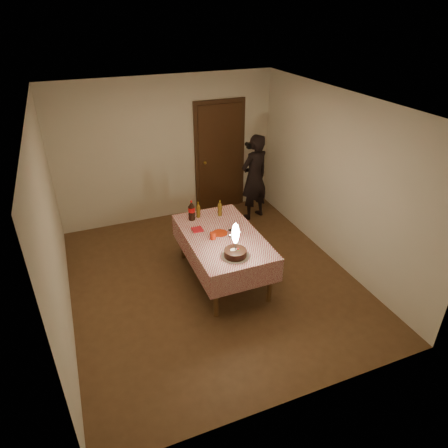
{
  "coord_description": "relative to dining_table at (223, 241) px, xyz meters",
  "views": [
    {
      "loc": [
        -1.63,
        -4.52,
        3.65
      ],
      "look_at": [
        0.17,
        -0.06,
        0.95
      ],
      "focal_mm": 32.0,
      "sensor_mm": 36.0,
      "label": 1
    }
  ],
  "objects": [
    {
      "name": "red_cup",
      "position": [
        -0.16,
        -0.04,
        0.15
      ],
      "size": [
        0.08,
        0.08,
        0.1
      ],
      "primitive_type": "cylinder",
      "color": "#AF250C",
      "rests_on": "dining_table"
    },
    {
      "name": "room_shell",
      "position": [
        -0.13,
        0.08,
        1.01
      ],
      "size": [
        4.04,
        4.54,
        2.62
      ],
      "color": "beige",
      "rests_on": "ground"
    },
    {
      "name": "ground",
      "position": [
        -0.17,
        0.01,
        -0.64
      ],
      "size": [
        4.0,
        4.5,
        0.01
      ],
      "primitive_type": "cube",
      "color": "brown",
      "rests_on": "ground"
    },
    {
      "name": "cola_bottle",
      "position": [
        -0.26,
        0.6,
        0.25
      ],
      "size": [
        0.1,
        0.1,
        0.32
      ],
      "color": "black",
      "rests_on": "dining_table"
    },
    {
      "name": "clear_cup",
      "position": [
        0.1,
        -0.05,
        0.14
      ],
      "size": [
        0.07,
        0.07,
        0.09
      ],
      "primitive_type": "cylinder",
      "color": "white",
      "rests_on": "dining_table"
    },
    {
      "name": "photographer",
      "position": [
        1.26,
        1.6,
        0.17
      ],
      "size": [
        0.68,
        0.54,
        1.62
      ],
      "color": "black",
      "rests_on": "ground"
    },
    {
      "name": "birthday_cake",
      "position": [
        -0.05,
        -0.55,
        0.21
      ],
      "size": [
        0.37,
        0.37,
        0.49
      ],
      "color": "white",
      "rests_on": "dining_table"
    },
    {
      "name": "dining_table",
      "position": [
        0.0,
        0.0,
        0.0
      ],
      "size": [
        1.02,
        1.72,
        0.74
      ],
      "color": "brown",
      "rests_on": "ground"
    },
    {
      "name": "napkin_stack",
      "position": [
        -0.29,
        0.27,
        0.11
      ],
      "size": [
        0.15,
        0.15,
        0.02
      ],
      "primitive_type": "cube",
      "color": "#AA131C",
      "rests_on": "dining_table"
    },
    {
      "name": "amber_bottle_right",
      "position": [
        0.18,
        0.58,
        0.22
      ],
      "size": [
        0.06,
        0.06,
        0.26
      ],
      "color": "#5C410F",
      "rests_on": "dining_table"
    },
    {
      "name": "amber_bottle_left",
      "position": [
        -0.14,
        0.65,
        0.22
      ],
      "size": [
        0.06,
        0.06,
        0.26
      ],
      "color": "#5C410F",
      "rests_on": "dining_table"
    },
    {
      "name": "red_plate",
      "position": [
        -0.02,
        0.07,
        0.1
      ],
      "size": [
        0.22,
        0.22,
        0.01
      ],
      "primitive_type": "cylinder",
      "color": "#B72A0C",
      "rests_on": "dining_table"
    }
  ]
}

